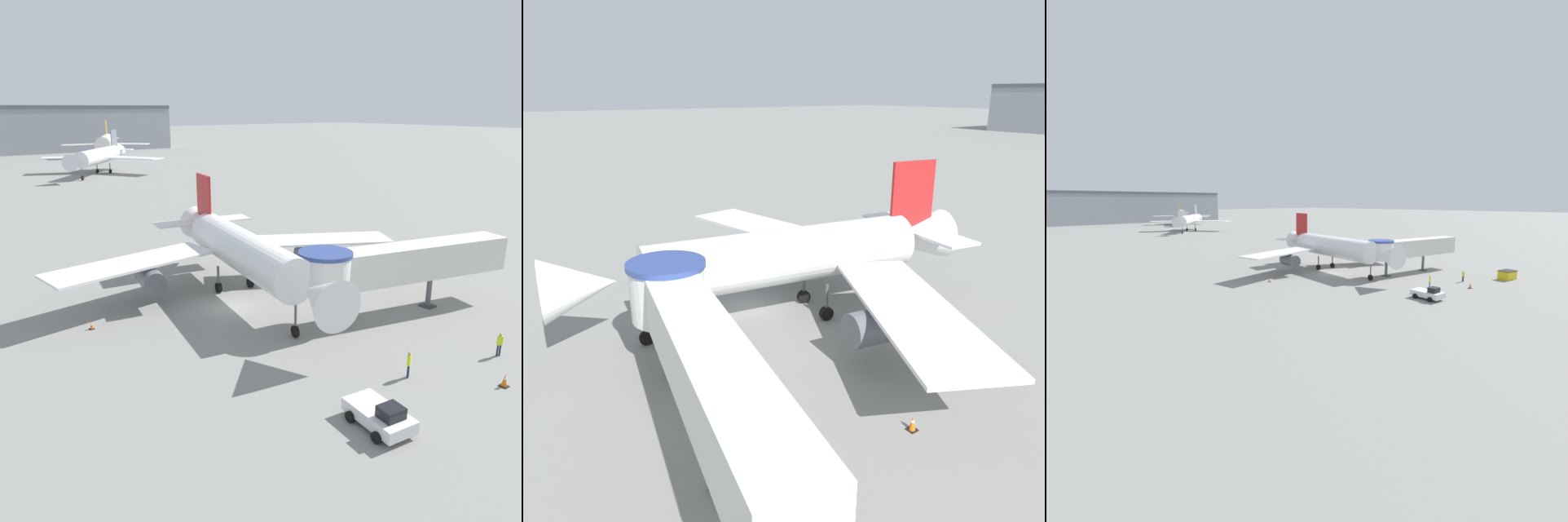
% 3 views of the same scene
% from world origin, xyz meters
% --- Properties ---
extents(ground_plane, '(800.00, 800.00, 0.00)m').
position_xyz_m(ground_plane, '(0.00, 0.00, 0.00)').
color(ground_plane, gray).
extents(main_airplane, '(32.89, 27.41, 9.74)m').
position_xyz_m(main_airplane, '(2.40, 1.99, 4.12)').
color(main_airplane, white).
rests_on(main_airplane, ground_plane).
extents(jet_bridge, '(18.91, 6.98, 5.95)m').
position_xyz_m(jet_bridge, '(9.80, -8.65, 4.27)').
color(jet_bridge, silver).
rests_on(jet_bridge, ground_plane).
extents(pushback_tug_white, '(2.64, 3.96, 1.61)m').
position_xyz_m(pushback_tug_white, '(-2.55, -18.78, 0.70)').
color(pushback_tug_white, silver).
rests_on(pushback_tug_white, ground_plane).
extents(service_container_yellow, '(3.00, 2.33, 1.38)m').
position_xyz_m(service_container_yellow, '(16.85, -22.12, 0.69)').
color(service_container_yellow, yellow).
rests_on(service_container_yellow, ground_plane).
extents(traffic_cone_apron_front, '(0.51, 0.51, 0.83)m').
position_xyz_m(traffic_cone_apron_front, '(6.71, -20.39, 0.40)').
color(traffic_cone_apron_front, black).
rests_on(traffic_cone_apron_front, ground_plane).
extents(traffic_cone_port_wing, '(0.37, 0.37, 0.61)m').
position_xyz_m(traffic_cone_port_wing, '(-10.97, 2.45, 0.29)').
color(traffic_cone_port_wing, black).
rests_on(traffic_cone_port_wing, ground_plane).
extents(traffic_cone_starboard_wing, '(0.43, 0.43, 0.71)m').
position_xyz_m(traffic_cone_starboard_wing, '(15.30, -1.05, 0.34)').
color(traffic_cone_starboard_wing, black).
rests_on(traffic_cone_starboard_wing, ground_plane).
extents(ground_crew_marshaller, '(0.39, 0.34, 1.77)m').
position_xyz_m(ground_crew_marshaller, '(2.82, -16.30, 1.02)').
color(ground_crew_marshaller, '#1E2338').
rests_on(ground_crew_marshaller, ground_plane).
extents(ground_crew_wing_walker, '(0.37, 0.34, 1.69)m').
position_xyz_m(ground_crew_wing_walker, '(10.17, -17.98, 0.97)').
color(ground_crew_wing_walker, '#1E2338').
rests_on(ground_crew_wing_walker, ground_plane).
extents(background_jet_gold_tail, '(26.86, 28.01, 11.89)m').
position_xyz_m(background_jet_gold_tail, '(36.66, 135.03, 5.19)').
color(background_jet_gold_tail, white).
rests_on(background_jet_gold_tail, ground_plane).
extents(background_jet_gray_tail, '(26.33, 27.15, 10.44)m').
position_xyz_m(background_jet_gray_tail, '(21.02, 94.48, 4.59)').
color(background_jet_gray_tail, silver).
rests_on(background_jet_gray_tail, ground_plane).
extents(terminal_building, '(165.15, 24.21, 16.94)m').
position_xyz_m(terminal_building, '(-8.84, 175.00, 8.48)').
color(terminal_building, gray).
rests_on(terminal_building, ground_plane).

